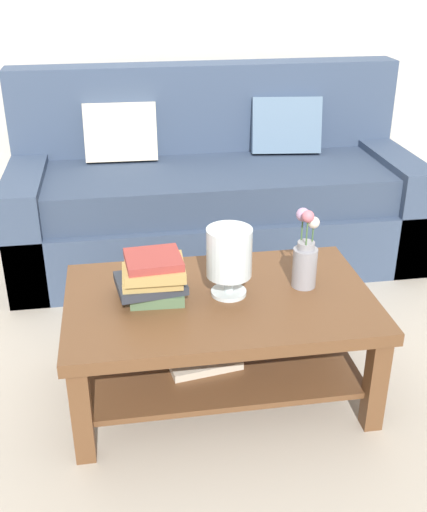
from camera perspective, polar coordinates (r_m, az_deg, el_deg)
ground_plane at (r=2.92m, az=1.15°, el=-7.93°), size 10.00×10.00×0.00m
back_wall at (r=4.06m, az=-3.08°, el=22.09°), size 6.40×0.12×2.70m
couch at (r=3.62m, az=-0.00°, el=5.59°), size 2.25×0.90×1.06m
coffee_table at (r=2.46m, az=0.51°, el=-6.15°), size 1.18×0.72×0.44m
book_stack_main at (r=2.36m, az=-5.52°, el=-1.91°), size 0.28×0.25×0.18m
glass_hurricane_vase at (r=2.34m, az=1.44°, el=0.11°), size 0.17×0.17×0.27m
flower_pitcher at (r=2.44m, az=8.38°, el=-0.12°), size 0.10×0.10×0.33m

